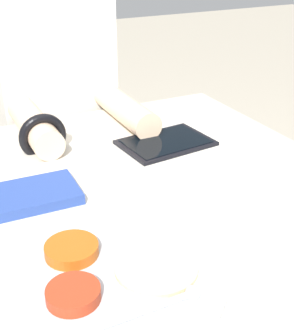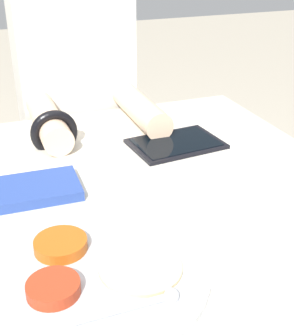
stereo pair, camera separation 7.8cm
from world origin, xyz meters
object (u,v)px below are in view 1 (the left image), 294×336
object	(u,v)px
person_diner	(60,151)
thali_tray	(113,275)
red_notebook	(33,195)
tablet_device	(166,143)

from	to	relation	value
person_diner	thali_tray	bearing A→B (deg)	-100.78
thali_tray	red_notebook	distance (m)	0.28
tablet_device	person_diner	distance (m)	0.46
thali_tray	tablet_device	size ratio (longest dim) A/B	1.46
tablet_device	person_diner	size ratio (longest dim) A/B	0.17
person_diner	red_notebook	bearing A→B (deg)	-110.99
red_notebook	tablet_device	size ratio (longest dim) A/B	0.77
thali_tray	red_notebook	size ratio (longest dim) A/B	1.89
thali_tray	tablet_device	world-z (taller)	thali_tray
tablet_device	thali_tray	bearing A→B (deg)	-127.60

